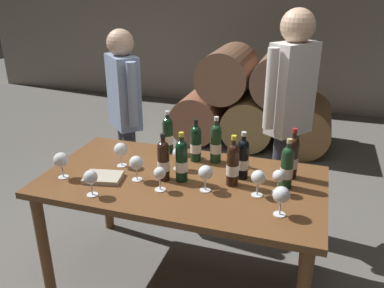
{
  "coord_description": "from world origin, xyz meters",
  "views": [
    {
      "loc": [
        0.72,
        -2.02,
        1.89
      ],
      "look_at": [
        0.0,
        0.2,
        0.91
      ],
      "focal_mm": 37.13,
      "sensor_mm": 36.0,
      "label": 1
    }
  ],
  "objects_px": {
    "wine_bottle_5": "(195,143)",
    "wine_glass_4": "(61,160)",
    "wine_bottle_7": "(243,158)",
    "wine_glass_5": "(258,178)",
    "wine_bottle_4": "(168,135)",
    "wine_bottle_8": "(287,167)",
    "wine_glass_1": "(160,174)",
    "wine_glass_6": "(91,178)",
    "wine_glass_2": "(136,163)",
    "tasting_notebook": "(103,177)",
    "wine_glass_3": "(279,177)",
    "wine_glass_8": "(121,150)",
    "wine_glass_0": "(178,154)",
    "sommelier_presenting": "(290,107)",
    "wine_bottle_2": "(292,157)",
    "taster_seated_left": "(125,108)",
    "wine_bottle_0": "(216,143)",
    "wine_bottle_3": "(163,160)",
    "wine_bottle_6": "(233,164)",
    "wine_glass_7": "(206,173)",
    "wine_bottle_1": "(182,160)",
    "dining_table": "(182,192)",
    "wine_glass_9": "(281,196)"
  },
  "relations": [
    {
      "from": "wine_bottle_2",
      "to": "wine_glass_6",
      "type": "height_order",
      "value": "wine_bottle_2"
    },
    {
      "from": "wine_bottle_5",
      "to": "wine_glass_4",
      "type": "height_order",
      "value": "wine_bottle_5"
    },
    {
      "from": "wine_glass_6",
      "to": "wine_glass_7",
      "type": "height_order",
      "value": "wine_glass_7"
    },
    {
      "from": "wine_bottle_7",
      "to": "wine_glass_9",
      "type": "xyz_separation_m",
      "value": [
        0.27,
        -0.35,
        -0.02
      ]
    },
    {
      "from": "wine_bottle_7",
      "to": "wine_bottle_8",
      "type": "distance_m",
      "value": 0.27
    },
    {
      "from": "dining_table",
      "to": "wine_glass_4",
      "type": "xyz_separation_m",
      "value": [
        -0.7,
        -0.21,
        0.21
      ]
    },
    {
      "from": "wine_bottle_6",
      "to": "wine_glass_4",
      "type": "xyz_separation_m",
      "value": [
        -1.0,
        -0.23,
        -0.02
      ]
    },
    {
      "from": "wine_glass_0",
      "to": "wine_glass_4",
      "type": "distance_m",
      "value": 0.71
    },
    {
      "from": "wine_glass_4",
      "to": "wine_bottle_4",
      "type": "bearing_deg",
      "value": 50.04
    },
    {
      "from": "wine_bottle_6",
      "to": "taster_seated_left",
      "type": "height_order",
      "value": "taster_seated_left"
    },
    {
      "from": "wine_bottle_4",
      "to": "wine_glass_5",
      "type": "xyz_separation_m",
      "value": [
        0.69,
        -0.42,
        -0.02
      ]
    },
    {
      "from": "wine_glass_7",
      "to": "taster_seated_left",
      "type": "bearing_deg",
      "value": 138.22
    },
    {
      "from": "wine_glass_1",
      "to": "sommelier_presenting",
      "type": "distance_m",
      "value": 1.13
    },
    {
      "from": "wine_bottle_0",
      "to": "taster_seated_left",
      "type": "xyz_separation_m",
      "value": [
        -0.87,
        0.42,
        0.03
      ]
    },
    {
      "from": "wine_bottle_4",
      "to": "wine_glass_5",
      "type": "bearing_deg",
      "value": -30.97
    },
    {
      "from": "wine_bottle_6",
      "to": "sommelier_presenting",
      "type": "height_order",
      "value": "sommelier_presenting"
    },
    {
      "from": "wine_bottle_1",
      "to": "wine_glass_7",
      "type": "bearing_deg",
      "value": -24.26
    },
    {
      "from": "wine_glass_0",
      "to": "tasting_notebook",
      "type": "height_order",
      "value": "wine_glass_0"
    },
    {
      "from": "wine_bottle_4",
      "to": "taster_seated_left",
      "type": "xyz_separation_m",
      "value": [
        -0.51,
        0.36,
        0.03
      ]
    },
    {
      "from": "dining_table",
      "to": "wine_glass_5",
      "type": "distance_m",
      "value": 0.51
    },
    {
      "from": "wine_bottle_1",
      "to": "sommelier_presenting",
      "type": "distance_m",
      "value": 0.95
    },
    {
      "from": "wine_glass_2",
      "to": "taster_seated_left",
      "type": "xyz_separation_m",
      "value": [
        -0.48,
        0.82,
        0.05
      ]
    },
    {
      "from": "wine_glass_0",
      "to": "wine_bottle_8",
      "type": "bearing_deg",
      "value": -2.81
    },
    {
      "from": "wine_glass_3",
      "to": "wine_glass_8",
      "type": "distance_m",
      "value": 1.0
    },
    {
      "from": "wine_bottle_7",
      "to": "wine_glass_7",
      "type": "xyz_separation_m",
      "value": [
        -0.17,
        -0.22,
        -0.02
      ]
    },
    {
      "from": "wine_bottle_3",
      "to": "wine_glass_2",
      "type": "bearing_deg",
      "value": -158.12
    },
    {
      "from": "wine_glass_8",
      "to": "wine_glass_9",
      "type": "height_order",
      "value": "wine_glass_9"
    },
    {
      "from": "wine_glass_9",
      "to": "sommelier_presenting",
      "type": "xyz_separation_m",
      "value": [
        -0.06,
        0.97,
        0.17
      ]
    },
    {
      "from": "wine_glass_3",
      "to": "wine_glass_5",
      "type": "distance_m",
      "value": 0.12
    },
    {
      "from": "wine_bottle_8",
      "to": "sommelier_presenting",
      "type": "bearing_deg",
      "value": 94.8
    },
    {
      "from": "wine_glass_1",
      "to": "wine_glass_6",
      "type": "relative_size",
      "value": 0.95
    },
    {
      "from": "wine_bottle_6",
      "to": "wine_bottle_0",
      "type": "bearing_deg",
      "value": 122.12
    },
    {
      "from": "wine_glass_0",
      "to": "wine_glass_5",
      "type": "xyz_separation_m",
      "value": [
        0.53,
        -0.18,
        0.0
      ]
    },
    {
      "from": "wine_bottle_7",
      "to": "wine_glass_5",
      "type": "bearing_deg",
      "value": -56.43
    },
    {
      "from": "wine_bottle_8",
      "to": "tasting_notebook",
      "type": "relative_size",
      "value": 1.37
    },
    {
      "from": "wine_bottle_0",
      "to": "wine_glass_8",
      "type": "distance_m",
      "value": 0.61
    },
    {
      "from": "wine_bottle_7",
      "to": "wine_glass_0",
      "type": "height_order",
      "value": "wine_bottle_7"
    },
    {
      "from": "wine_bottle_0",
      "to": "wine_glass_6",
      "type": "xyz_separation_m",
      "value": [
        -0.55,
        -0.64,
        -0.03
      ]
    },
    {
      "from": "dining_table",
      "to": "wine_glass_5",
      "type": "height_order",
      "value": "wine_glass_5"
    },
    {
      "from": "wine_bottle_0",
      "to": "wine_glass_3",
      "type": "bearing_deg",
      "value": -34.28
    },
    {
      "from": "wine_bottle_4",
      "to": "wine_glass_4",
      "type": "xyz_separation_m",
      "value": [
        -0.47,
        -0.56,
        -0.01
      ]
    },
    {
      "from": "wine_bottle_3",
      "to": "wine_bottle_4",
      "type": "relative_size",
      "value": 0.98
    },
    {
      "from": "wine_glass_2",
      "to": "tasting_notebook",
      "type": "relative_size",
      "value": 0.72
    },
    {
      "from": "wine_bottle_8",
      "to": "wine_bottle_3",
      "type": "bearing_deg",
      "value": -169.96
    },
    {
      "from": "wine_glass_8",
      "to": "taster_seated_left",
      "type": "distance_m",
      "value": 0.74
    },
    {
      "from": "wine_bottle_1",
      "to": "wine_bottle_8",
      "type": "bearing_deg",
      "value": 10.12
    },
    {
      "from": "wine_bottle_0",
      "to": "wine_glass_6",
      "type": "bearing_deg",
      "value": -130.39
    },
    {
      "from": "wine_glass_7",
      "to": "taster_seated_left",
      "type": "distance_m",
      "value": 1.22
    },
    {
      "from": "wine_bottle_4",
      "to": "wine_bottle_3",
      "type": "bearing_deg",
      "value": -72.58
    },
    {
      "from": "wine_bottle_2",
      "to": "wine_glass_0",
      "type": "height_order",
      "value": "wine_bottle_2"
    }
  ]
}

